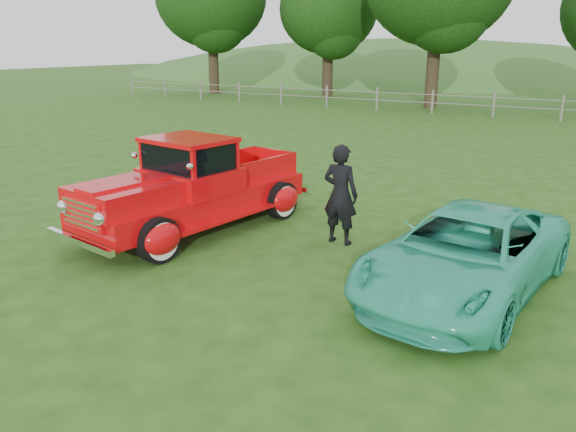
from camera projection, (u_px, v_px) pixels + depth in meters
The scene contains 7 objects.
ground at pixel (210, 264), 9.08m from camera, with size 140.00×140.00×0.00m, color #224612.
distant_hills at pixel (520, 120), 61.34m from camera, with size 116.00×60.00×18.00m.
fence_line at pixel (494, 105), 27.01m from camera, with size 48.00×0.12×1.20m.
tree_mid_west at pixel (329, 9), 36.32m from camera, with size 6.40×6.40×8.46m.
red_pickup at pixel (193, 189), 10.55m from camera, with size 2.77×5.19×1.78m.
teal_sedan at pixel (466, 254), 7.86m from camera, with size 1.97×4.26×1.19m, color #2EBA95.
man at pixel (340, 195), 9.80m from camera, with size 0.65×0.43×1.78m, color black.
Camera 1 is at (5.39, -6.63, 3.41)m, focal length 35.00 mm.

